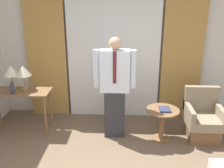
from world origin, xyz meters
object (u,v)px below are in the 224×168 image
book (165,109)px  armchair (203,120)px  bottle_by_lamp (12,89)px  table_lamp_right (23,72)px  person (115,85)px  desk (19,98)px  table_lamp_left (11,71)px  side_table (162,119)px

book → armchair: bearing=12.4°
armchair → bottle_by_lamp: bearing=-179.1°
table_lamp_right → person: bearing=-6.1°
desk → bottle_by_lamp: 0.27m
person → book: 0.93m
table_lamp_left → armchair: size_ratio=0.51×
table_lamp_left → book: (2.69, -0.30, -0.53)m
side_table → desk: bearing=175.4°
table_lamp_right → bottle_by_lamp: (-0.14, -0.20, -0.25)m
side_table → table_lamp_left: bearing=174.0°
book → person: bearing=171.2°
table_lamp_right → side_table: bearing=-6.5°
person → book: size_ratio=8.18×
side_table → book: size_ratio=2.65×
person → side_table: 1.00m
desk → side_table: 2.57m
bottle_by_lamp → person: person is taller
table_lamp_right → armchair: size_ratio=0.51×
armchair → table_lamp_left: bearing=177.4°
table_lamp_right → person: 1.64m
desk → book: bearing=-5.1°
desk → table_lamp_right: size_ratio=2.57×
table_lamp_right → person: person is taller
desk → side_table: (2.55, -0.21, -0.25)m
table_lamp_right → side_table: table_lamp_right is taller
armchair → side_table: bearing=-170.1°
desk → armchair: size_ratio=1.31×
bottle_by_lamp → table_lamp_left: bearing=110.9°
desk → side_table: size_ratio=2.00×
table_lamp_right → armchair: 3.27m
person → armchair: (1.54, 0.02, -0.63)m
desk → book: 2.59m
table_lamp_left → table_lamp_right: 0.22m
armchair → side_table: 0.74m
book → side_table: bearing=138.4°
bottle_by_lamp → armchair: size_ratio=0.26×
bottle_by_lamp → side_table: bearing=-1.7°
table_lamp_left → table_lamp_right: (0.22, 0.00, 0.00)m
desk → side_table: desk is taller
bottle_by_lamp → side_table: bottle_by_lamp is taller
table_lamp_left → bottle_by_lamp: table_lamp_left is taller
book → table_lamp_right: bearing=173.0°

